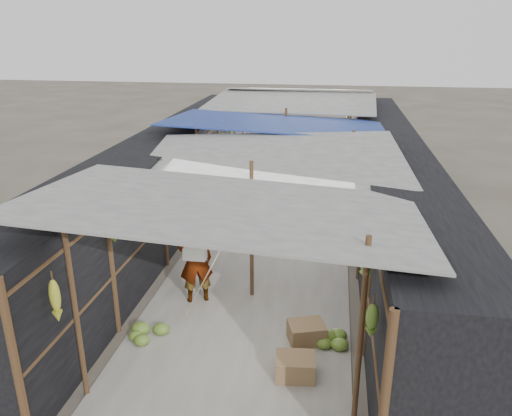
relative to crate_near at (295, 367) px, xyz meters
The scene contains 14 objects.
ground 1.28m from the crate_near, 141.11° to the right, with size 80.00×80.00×0.00m, color #6B6356.
aisle_slab 5.79m from the crate_near, 99.87° to the left, with size 3.60×16.00×0.02m, color #9E998E.
stall_left 6.86m from the crate_near, 122.93° to the left, with size 1.40×15.00×2.30m, color black.
stall_right 6.03m from the crate_near, 73.31° to the left, with size 1.40×15.00×2.30m, color black.
crate_near is the anchor object (origin of this frame).
crate_mid 0.89m from the crate_near, 83.11° to the left, with size 0.56×0.45×0.33m, color #8A6546.
crate_back 8.69m from the crate_near, 102.59° to the left, with size 0.40×0.32×0.25m, color #8A6546.
black_basin 6.66m from the crate_near, 84.26° to the left, with size 0.56×0.56×0.17m, color black.
vendor_elderly 2.77m from the crate_near, 136.57° to the left, with size 0.60×0.40×1.66m, color white.
shopper_blue 5.56m from the crate_near, 104.59° to the left, with size 0.89×0.69×1.83m, color navy.
vendor_seated 7.43m from the crate_near, 90.93° to the left, with size 0.51×0.29×0.79m, color #433E3A.
market_canopy 6.51m from the crate_near, 99.08° to the left, with size 5.62×15.20×2.77m.
hanging_bananas 6.27m from the crate_near, 100.94° to the left, with size 3.95×14.11×0.77m.
floor_bananas 4.74m from the crate_near, 101.92° to the left, with size 3.83×9.43×0.34m.
Camera 1 is at (1.36, -5.14, 4.74)m, focal length 35.00 mm.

